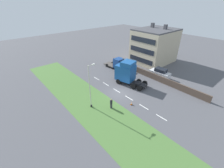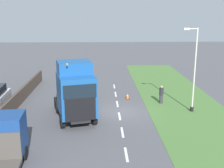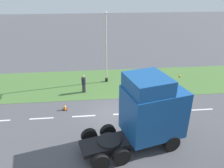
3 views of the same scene
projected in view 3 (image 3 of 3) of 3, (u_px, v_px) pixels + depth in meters
The scene contains 7 objects.
ground_plane at pixel (113, 114), 17.12m from camera, with size 120.00×120.00×0.00m, color #515156.
grass_verge at pixel (107, 82), 22.52m from camera, with size 7.00×44.00×0.01m.
lane_markings at pixel (104, 115), 17.06m from camera, with size 0.16×17.80×0.00m.
lorry_cab at pixel (149, 111), 13.21m from camera, with size 4.03×6.62×4.81m.
lamp_post at pixel (106, 51), 21.25m from camera, with size 1.26×0.28×7.05m.
pedestrian at pixel (84, 84), 20.23m from camera, with size 0.39×0.39×1.70m.
traffic_cone_lead at pixel (65, 107), 17.63m from camera, with size 0.36×0.36×0.58m.
Camera 3 is at (14.38, -1.53, 9.48)m, focal length 35.00 mm.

